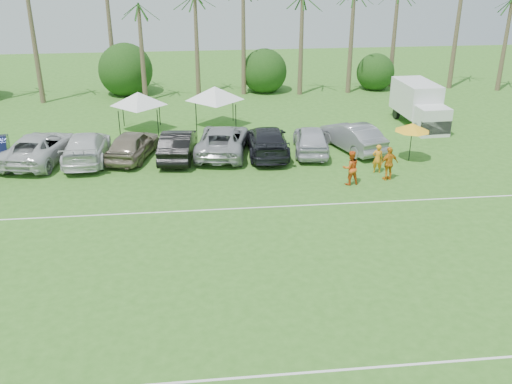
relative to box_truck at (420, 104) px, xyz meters
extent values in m
cube|color=white|center=(-15.74, -24.70, -1.60)|extent=(80.00, 0.10, 0.01)
cube|color=white|center=(-15.74, -12.70, -1.60)|extent=(80.00, 0.10, 0.01)
cone|color=brown|center=(-27.74, 11.30, 3.40)|extent=(0.44, 0.44, 10.00)
cone|color=brown|center=(-23.74, 11.30, 3.90)|extent=(0.44, 0.44, 11.00)
cone|color=brown|center=(-19.74, 11.30, 2.40)|extent=(0.44, 0.44, 8.00)
cone|color=brown|center=(-15.74, 11.30, 2.90)|extent=(0.44, 0.44, 9.00)
cone|color=brown|center=(-11.74, 11.30, 3.40)|extent=(0.44, 0.44, 10.00)
cone|color=brown|center=(-7.74, 11.30, 3.90)|extent=(0.44, 0.44, 11.00)
cone|color=brown|center=(-2.74, 11.30, 2.40)|extent=(0.44, 0.44, 8.00)
cone|color=brown|center=(2.26, 11.30, 2.90)|extent=(0.44, 0.44, 9.00)
cone|color=brown|center=(7.26, 11.30, 3.40)|extent=(0.44, 0.44, 10.00)
cone|color=brown|center=(11.26, 11.30, 3.90)|extent=(0.44, 0.44, 11.00)
cylinder|color=brown|center=(-21.74, 12.30, -0.90)|extent=(0.30, 0.30, 1.40)
sphere|color=#153910|center=(-21.74, 12.30, 0.20)|extent=(4.00, 4.00, 4.00)
cylinder|color=brown|center=(-9.74, 12.30, -0.90)|extent=(0.30, 0.30, 1.40)
sphere|color=#153910|center=(-9.74, 12.30, 0.20)|extent=(4.00, 4.00, 4.00)
cylinder|color=brown|center=(0.26, 12.30, -0.90)|extent=(0.30, 0.30, 1.40)
sphere|color=#153910|center=(0.26, 12.30, 0.20)|extent=(4.00, 4.00, 4.00)
imported|color=orange|center=(-5.76, -8.71, -0.77)|extent=(0.67, 0.49, 1.67)
imported|color=#E45819|center=(-7.76, -10.24, -0.64)|extent=(1.04, 0.87, 1.92)
imported|color=orange|center=(-5.48, -9.85, -0.65)|extent=(1.20, 0.74, 1.91)
cube|color=white|center=(-0.04, 0.73, 0.26)|extent=(2.47, 4.28, 2.27)
cube|color=white|center=(0.11, -2.17, -0.65)|extent=(2.17, 1.73, 1.91)
cube|color=black|center=(0.14, -2.85, -0.92)|extent=(2.10, 0.38, 0.91)
cube|color=#E5590C|center=(1.10, 0.78, -0.15)|extent=(0.09, 1.45, 0.82)
cylinder|color=black|center=(-0.81, -2.04, -1.19)|extent=(0.31, 0.83, 0.82)
cylinder|color=black|center=(1.00, -1.95, -1.19)|extent=(0.31, 0.83, 0.82)
cylinder|color=black|center=(-1.00, 1.77, -1.19)|extent=(0.31, 0.83, 0.82)
cylinder|color=black|center=(0.82, 1.86, -1.19)|extent=(0.31, 0.83, 0.82)
cylinder|color=black|center=(-21.07, -0.47, -0.68)|extent=(0.06, 0.06, 1.84)
cylinder|color=black|center=(-18.51, -0.47, -0.68)|extent=(0.06, 0.06, 1.84)
cylinder|color=black|center=(-21.07, 2.10, -0.68)|extent=(0.06, 0.06, 1.84)
cylinder|color=black|center=(-18.51, 2.10, -0.68)|extent=(0.06, 0.06, 1.84)
pyramid|color=white|center=(-19.79, 0.82, 1.16)|extent=(3.98, 3.98, 0.92)
cylinder|color=black|center=(-15.90, -0.12, -0.63)|extent=(0.06, 0.06, 1.95)
cylinder|color=black|center=(-13.18, -0.12, -0.63)|extent=(0.06, 0.06, 1.95)
cylinder|color=black|center=(-15.90, 2.60, -0.63)|extent=(0.06, 0.06, 1.95)
cylinder|color=black|center=(-13.18, 2.60, -0.63)|extent=(0.06, 0.06, 1.95)
pyramid|color=white|center=(-14.54, 1.24, 1.32)|extent=(4.21, 4.21, 0.97)
cylinder|color=black|center=(-3.21, -7.01, -0.55)|extent=(0.05, 0.05, 2.09)
cone|color=yellow|center=(-3.21, -7.01, 0.49)|extent=(2.09, 2.09, 0.48)
imported|color=silver|center=(-25.31, -4.62, -0.73)|extent=(3.99, 6.68, 1.74)
imported|color=silver|center=(-22.57, -4.87, -0.73)|extent=(2.60, 6.05, 1.74)
imported|color=gray|center=(-19.83, -4.72, -0.73)|extent=(3.32, 5.46, 1.74)
imported|color=black|center=(-17.09, -5.04, -0.73)|extent=(2.44, 5.45, 1.74)
imported|color=#9E9FA2|center=(-14.35, -4.50, -0.73)|extent=(3.92, 6.66, 1.74)
imported|color=black|center=(-11.61, -4.92, -0.73)|extent=(2.69, 6.09, 1.74)
imported|color=silver|center=(-8.87, -4.95, -0.73)|extent=(2.68, 5.32, 1.74)
imported|color=gray|center=(-6.12, -4.65, -0.73)|extent=(3.43, 5.59, 1.74)
camera|label=1|loc=(-16.03, -38.21, 10.45)|focal=40.00mm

